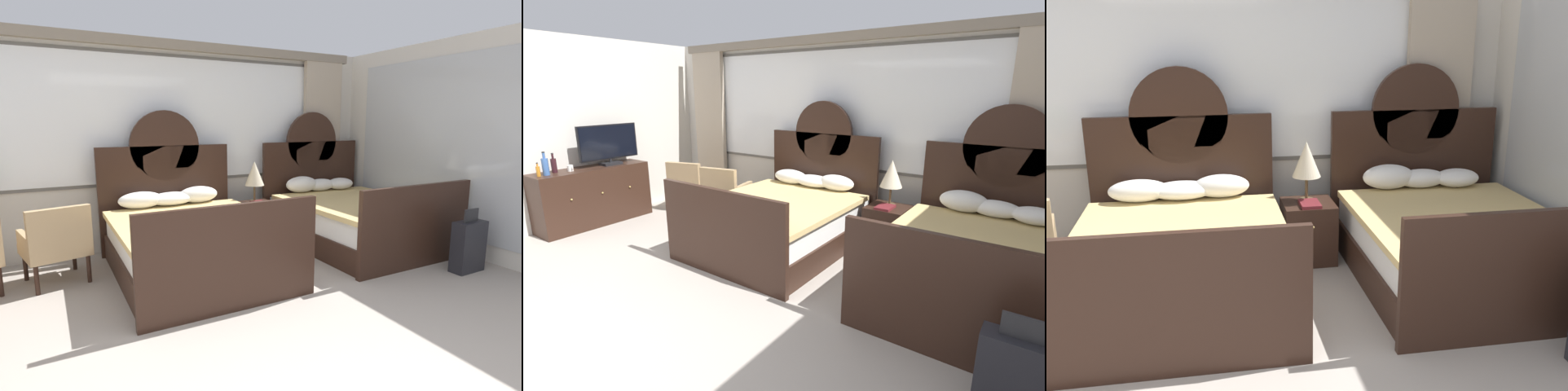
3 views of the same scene
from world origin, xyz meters
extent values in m
cube|color=beige|center=(0.00, 3.98, 1.35)|extent=(6.25, 0.07, 2.70)
cube|color=#5B5954|center=(0.00, 3.94, 1.69)|extent=(4.61, 0.02, 1.67)
cube|color=white|center=(0.00, 3.93, 1.69)|extent=(4.53, 0.02, 1.59)
cube|color=tan|center=(2.46, 3.85, 1.30)|extent=(0.67, 0.08, 2.60)
cube|color=gray|center=(0.00, 3.85, 2.62)|extent=(5.75, 0.10, 0.12)
cube|color=beige|center=(3.16, 1.67, 1.35)|extent=(0.07, 4.55, 2.70)
cube|color=#B2B7BC|center=(3.12, 1.97, 1.35)|extent=(0.01, 3.18, 2.27)
cube|color=black|center=(-0.09, 2.70, 0.15)|extent=(1.61, 2.01, 0.30)
cube|color=white|center=(-0.09, 2.70, 0.43)|extent=(1.55, 1.91, 0.27)
cube|color=tan|center=(-0.09, 2.62, 0.60)|extent=(1.65, 1.81, 0.06)
cube|color=black|center=(-0.09, 3.73, 0.68)|extent=(1.69, 0.06, 1.36)
cylinder|color=black|center=(-0.09, 3.73, 1.36)|extent=(0.89, 0.06, 0.89)
cube|color=black|center=(-0.09, 1.66, 0.49)|extent=(1.69, 0.06, 0.97)
ellipsoid|color=white|center=(-0.47, 3.49, 0.73)|extent=(0.54, 0.26, 0.20)
ellipsoid|color=white|center=(-0.10, 3.51, 0.71)|extent=(0.58, 0.31, 0.16)
ellipsoid|color=white|center=(0.26, 3.51, 0.73)|extent=(0.51, 0.26, 0.21)
cube|color=black|center=(2.19, 2.70, 0.15)|extent=(1.61, 2.01, 0.30)
cube|color=white|center=(2.19, 2.70, 0.43)|extent=(1.55, 1.91, 0.27)
cube|color=tan|center=(2.19, 2.62, 0.60)|extent=(1.65, 1.81, 0.06)
cube|color=black|center=(2.19, 3.73, 0.68)|extent=(1.69, 0.06, 1.36)
cylinder|color=black|center=(2.19, 3.73, 1.36)|extent=(0.89, 0.06, 0.89)
cube|color=black|center=(2.19, 1.66, 0.49)|extent=(1.69, 0.06, 0.97)
ellipsoid|color=white|center=(1.86, 3.50, 0.75)|extent=(0.51, 0.30, 0.24)
ellipsoid|color=white|center=(2.19, 3.49, 0.72)|extent=(0.49, 0.25, 0.18)
ellipsoid|color=white|center=(2.55, 3.46, 0.72)|extent=(0.44, 0.30, 0.17)
cube|color=black|center=(1.05, 3.38, 0.28)|extent=(0.48, 0.48, 0.57)
sphere|color=tan|center=(1.05, 3.13, 0.41)|extent=(0.02, 0.02, 0.02)
cylinder|color=brown|center=(1.04, 3.44, 0.58)|extent=(0.14, 0.14, 0.02)
cylinder|color=brown|center=(1.04, 3.44, 0.70)|extent=(0.03, 0.03, 0.22)
cone|color=beige|center=(1.04, 3.44, 0.97)|extent=(0.27, 0.27, 0.33)
cube|color=maroon|center=(1.05, 3.29, 0.58)|extent=(0.18, 0.26, 0.03)
cube|color=tan|center=(-1.44, 3.17, 0.35)|extent=(0.71, 0.71, 0.10)
cube|color=tan|center=(-1.39, 2.92, 0.62)|extent=(0.59, 0.21, 0.43)
cube|color=tan|center=(-1.18, 3.23, 0.48)|extent=(0.18, 0.53, 0.16)
cube|color=tan|center=(-1.70, 3.11, 0.48)|extent=(0.18, 0.53, 0.16)
cylinder|color=black|center=(-1.26, 3.46, 0.15)|extent=(0.04, 0.04, 0.30)
cylinder|color=black|center=(-1.74, 3.35, 0.15)|extent=(0.04, 0.04, 0.30)
cylinder|color=black|center=(-1.15, 2.98, 0.15)|extent=(0.04, 0.04, 0.30)
cylinder|color=black|center=(-1.63, 2.87, 0.15)|extent=(0.04, 0.04, 0.30)
cylinder|color=black|center=(-1.94, 3.00, 0.15)|extent=(0.04, 0.04, 0.30)
cube|color=black|center=(2.63, 1.31, 0.29)|extent=(0.40, 0.18, 0.57)
cube|color=#232326|center=(2.63, 1.31, 0.65)|extent=(0.22, 0.02, 0.14)
cylinder|color=black|center=(2.47, 1.31, 0.03)|extent=(0.05, 0.02, 0.05)
cylinder|color=black|center=(2.79, 1.31, 0.03)|extent=(0.05, 0.02, 0.05)
camera|label=1|loc=(-1.47, -1.41, 1.66)|focal=27.87mm
camera|label=2|loc=(2.64, -1.02, 1.94)|focal=26.53mm
camera|label=3|loc=(0.13, -1.59, 2.13)|focal=39.17mm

